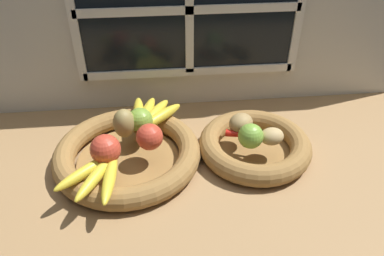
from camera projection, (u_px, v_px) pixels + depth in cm
name	position (u px, v px, depth cm)	size (l,w,h in cm)	color
ground_plane	(200.00, 163.00, 98.84)	(140.00, 90.00, 3.00)	#9E774C
back_wall	(189.00, 18.00, 105.77)	(140.00, 4.60, 55.00)	silver
fruit_bowl_left	(128.00, 154.00, 95.58)	(38.08, 38.08, 5.63)	olive
fruit_bowl_right	(255.00, 145.00, 98.41)	(29.97, 29.97, 5.63)	olive
apple_red_front	(105.00, 149.00, 86.51)	(7.29, 7.29, 7.29)	#CC422D
apple_red_right	(150.00, 137.00, 90.93)	(6.75, 6.75, 6.75)	#CC422D
apple_green_back	(140.00, 120.00, 96.84)	(6.74, 6.74, 6.74)	#7AA338
pear_brown	(124.00, 123.00, 94.76)	(6.19, 5.68, 7.88)	olive
banana_bunch_front	(98.00, 174.00, 83.00)	(14.52, 18.07, 2.72)	yellow
banana_bunch_back	(149.00, 115.00, 102.30)	(14.52, 17.54, 3.04)	yellow
potato_small	(272.00, 136.00, 93.12)	(6.19, 5.07, 4.33)	tan
potato_oblong	(241.00, 123.00, 97.10)	(6.74, 5.88, 5.19)	#A38451
lime_near	(251.00, 136.00, 91.50)	(6.39, 6.39, 6.39)	#7AAD3D
chili_pepper	(250.00, 136.00, 95.25)	(2.00, 2.00, 12.81)	red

